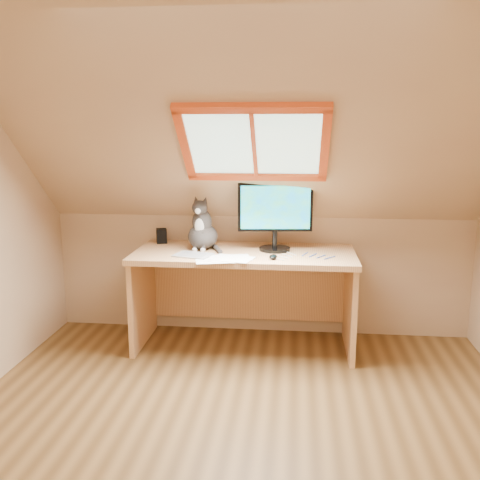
# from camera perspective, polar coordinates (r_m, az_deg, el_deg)

# --- Properties ---
(ground) EXTENTS (3.50, 3.50, 0.00)m
(ground) POSITION_cam_1_polar(r_m,az_deg,el_deg) (3.18, -0.24, -21.00)
(ground) COLOR brown
(ground) RESTS_ON ground
(room_shell) EXTENTS (3.52, 3.52, 2.41)m
(room_shell) POSITION_cam_1_polar(r_m,az_deg,el_deg) (2.60, -0.49, 5.36)
(room_shell) COLOR tan
(room_shell) RESTS_ON ground
(desk) EXTENTS (1.72, 0.75, 0.78)m
(desk) POSITION_cam_1_polar(r_m,az_deg,el_deg) (4.29, 0.55, -4.07)
(desk) COLOR tan
(desk) RESTS_ON ground
(monitor) EXTENTS (0.58, 0.24, 0.53)m
(monitor) POSITION_cam_1_polar(r_m,az_deg,el_deg) (4.15, 3.77, 3.01)
(monitor) COLOR black
(monitor) RESTS_ON desk
(cat) EXTENTS (0.27, 0.31, 0.43)m
(cat) POSITION_cam_1_polar(r_m,az_deg,el_deg) (4.23, -4.05, 1.07)
(cat) COLOR #393533
(cat) RESTS_ON desk
(desk_speaker) EXTENTS (0.11, 0.11, 0.12)m
(desk_speaker) POSITION_cam_1_polar(r_m,az_deg,el_deg) (4.51, -8.37, 0.44)
(desk_speaker) COLOR black
(desk_speaker) RESTS_ON desk
(graphics_tablet) EXTENTS (0.31, 0.26, 0.01)m
(graphics_tablet) POSITION_cam_1_polar(r_m,az_deg,el_deg) (4.04, -5.01, -1.61)
(graphics_tablet) COLOR #B2B2B7
(graphics_tablet) RESTS_ON desk
(mouse) EXTENTS (0.07, 0.11, 0.03)m
(mouse) POSITION_cam_1_polar(r_m,az_deg,el_deg) (3.93, 3.56, -1.80)
(mouse) COLOR black
(mouse) RESTS_ON desk
(papers) EXTENTS (0.35, 0.30, 0.01)m
(papers) POSITION_cam_1_polar(r_m,az_deg,el_deg) (3.93, -2.20, -1.99)
(papers) COLOR white
(papers) RESTS_ON desk
(cables) EXTENTS (0.51, 0.26, 0.01)m
(cables) POSITION_cam_1_polar(r_m,az_deg,el_deg) (4.03, 6.89, -1.71)
(cables) COLOR silver
(cables) RESTS_ON desk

